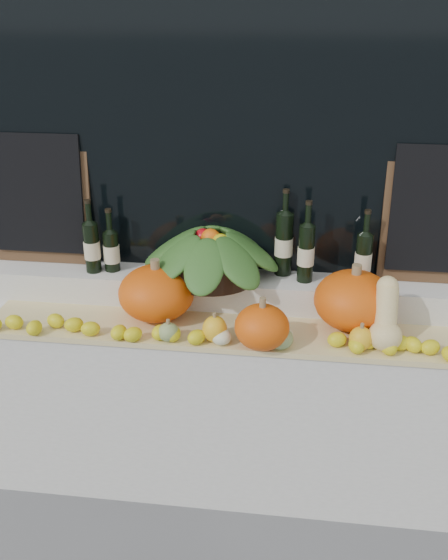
# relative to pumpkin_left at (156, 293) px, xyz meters

# --- Properties ---
(display_sill) EXTENTS (2.30, 0.55, 0.88)m
(display_sill) POSITION_rel_pumpkin_left_xyz_m (0.31, 0.05, -0.59)
(display_sill) COLOR silver
(display_sill) RESTS_ON ground
(rear_tier) EXTENTS (2.30, 0.25, 0.16)m
(rear_tier) POSITION_rel_pumpkin_left_xyz_m (0.31, 0.20, -0.07)
(rear_tier) COLOR silver
(rear_tier) RESTS_ON display_sill
(straw_bedding) EXTENTS (2.10, 0.32, 0.02)m
(straw_bedding) POSITION_rel_pumpkin_left_xyz_m (0.31, -0.08, -0.13)
(straw_bedding) COLOR tan
(straw_bedding) RESTS_ON display_sill
(pumpkin_left) EXTENTS (0.40, 0.40, 0.24)m
(pumpkin_left) POSITION_rel_pumpkin_left_xyz_m (0.00, 0.00, 0.00)
(pumpkin_left) COLOR #E8580C
(pumpkin_left) RESTS_ON straw_bedding
(pumpkin_right) EXTENTS (0.43, 0.43, 0.26)m
(pumpkin_right) POSITION_rel_pumpkin_left_xyz_m (0.86, 0.03, 0.01)
(pumpkin_right) COLOR #E8580C
(pumpkin_right) RESTS_ON straw_bedding
(pumpkin_center) EXTENTS (0.27, 0.27, 0.19)m
(pumpkin_center) POSITION_rel_pumpkin_left_xyz_m (0.48, -0.20, -0.03)
(pumpkin_center) COLOR #E8580C
(pumpkin_center) RESTS_ON straw_bedding
(butternut_squash) EXTENTS (0.14, 0.20, 0.29)m
(butternut_squash) POSITION_rel_pumpkin_left_xyz_m (0.99, -0.12, 0.00)
(butternut_squash) COLOR #E9CD89
(butternut_squash) RESTS_ON straw_bedding
(decorative_gourds) EXTENTS (0.89, 0.14, 0.14)m
(decorative_gourds) POSITION_rel_pumpkin_left_xyz_m (0.47, -0.18, -0.07)
(decorative_gourds) COLOR #31611D
(decorative_gourds) RESTS_ON straw_bedding
(lemon_heap) EXTENTS (2.20, 0.16, 0.06)m
(lemon_heap) POSITION_rel_pumpkin_left_xyz_m (0.31, -0.19, -0.09)
(lemon_heap) COLOR yellow
(lemon_heap) RESTS_ON straw_bedding
(produce_bowl) EXTENTS (0.67, 0.67, 0.24)m
(produce_bowl) POSITION_rel_pumpkin_left_xyz_m (0.22, 0.18, 0.13)
(produce_bowl) COLOR black
(produce_bowl) RESTS_ON rear_tier
(wine_bottle_far_left) EXTENTS (0.08, 0.08, 0.35)m
(wine_bottle_far_left) POSITION_rel_pumpkin_left_xyz_m (-0.34, 0.16, 0.14)
(wine_bottle_far_left) COLOR black
(wine_bottle_far_left) RESTS_ON rear_tier
(wine_bottle_near_left) EXTENTS (0.08, 0.08, 0.30)m
(wine_bottle_near_left) POSITION_rel_pumpkin_left_xyz_m (-0.25, 0.19, 0.11)
(wine_bottle_near_left) COLOR black
(wine_bottle_near_left) RESTS_ON rear_tier
(wine_bottle_tall) EXTENTS (0.08, 0.08, 0.41)m
(wine_bottle_tall) POSITION_rel_pumpkin_left_xyz_m (0.55, 0.25, 0.16)
(wine_bottle_tall) COLOR black
(wine_bottle_tall) RESTS_ON rear_tier
(wine_bottle_near_right) EXTENTS (0.08, 0.08, 0.38)m
(wine_bottle_near_right) POSITION_rel_pumpkin_left_xyz_m (0.65, 0.19, 0.15)
(wine_bottle_near_right) COLOR black
(wine_bottle_near_right) RESTS_ON rear_tier
(wine_bottle_far_right) EXTENTS (0.08, 0.08, 0.35)m
(wine_bottle_far_right) POSITION_rel_pumpkin_left_xyz_m (0.90, 0.19, 0.14)
(wine_bottle_far_right) COLOR black
(wine_bottle_far_right) RESTS_ON rear_tier
(chalkboard_left) EXTENTS (0.50, 0.09, 0.62)m
(chalkboard_left) POSITION_rel_pumpkin_left_xyz_m (-0.61, 0.26, 0.34)
(chalkboard_left) COLOR #4C331E
(chalkboard_left) RESTS_ON rear_tier
(chalkboard_right) EXTENTS (0.50, 0.09, 0.62)m
(chalkboard_right) POSITION_rel_pumpkin_left_xyz_m (1.23, 0.26, 0.34)
(chalkboard_right) COLOR #4C331E
(chalkboard_right) RESTS_ON rear_tier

